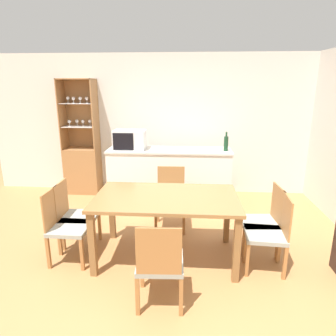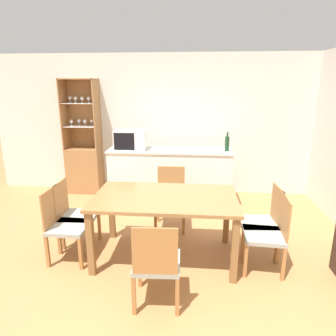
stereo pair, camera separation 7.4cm
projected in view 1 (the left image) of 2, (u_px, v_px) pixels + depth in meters
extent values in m
plane|color=#B27A47|center=(155.00, 267.00, 3.39)|extent=(18.00, 18.00, 0.00)
cube|color=silver|center=(170.00, 125.00, 5.58)|extent=(6.80, 0.06, 2.55)
cube|color=white|center=(169.00, 178.00, 5.12)|extent=(2.03, 0.55, 0.93)
cube|color=beige|center=(169.00, 150.00, 4.99)|extent=(2.06, 0.58, 0.03)
cube|color=#A37042|center=(83.00, 170.00, 5.70)|extent=(0.63, 0.40, 0.85)
cube|color=#A37042|center=(82.00, 114.00, 5.60)|extent=(0.63, 0.02, 1.25)
cube|color=#A37042|center=(62.00, 114.00, 5.44)|extent=(0.02, 0.40, 1.25)
cube|color=#A37042|center=(95.00, 115.00, 5.40)|extent=(0.02, 0.40, 1.25)
cube|color=#A37042|center=(76.00, 79.00, 5.25)|extent=(0.63, 0.40, 0.02)
cube|color=white|center=(80.00, 126.00, 5.48)|extent=(0.58, 0.35, 0.01)
cube|color=white|center=(78.00, 103.00, 5.36)|extent=(0.58, 0.35, 0.01)
cylinder|color=white|center=(70.00, 126.00, 5.46)|extent=(0.04, 0.04, 0.01)
cylinder|color=white|center=(69.00, 124.00, 5.45)|extent=(0.01, 0.01, 0.06)
sphere|color=white|center=(69.00, 121.00, 5.44)|extent=(0.06, 0.06, 0.06)
cylinder|color=white|center=(68.00, 103.00, 5.38)|extent=(0.04, 0.04, 0.01)
cylinder|color=white|center=(68.00, 101.00, 5.37)|extent=(0.01, 0.01, 0.06)
sphere|color=white|center=(68.00, 98.00, 5.35)|extent=(0.06, 0.06, 0.06)
cylinder|color=white|center=(77.00, 126.00, 5.52)|extent=(0.04, 0.04, 0.01)
cylinder|color=white|center=(77.00, 124.00, 5.51)|extent=(0.01, 0.01, 0.06)
sphere|color=white|center=(77.00, 121.00, 5.49)|extent=(0.06, 0.06, 0.06)
cylinder|color=white|center=(74.00, 103.00, 5.32)|extent=(0.04, 0.04, 0.01)
cylinder|color=white|center=(74.00, 101.00, 5.32)|extent=(0.01, 0.01, 0.06)
sphere|color=white|center=(73.00, 98.00, 5.30)|extent=(0.06, 0.06, 0.06)
cylinder|color=white|center=(83.00, 126.00, 5.48)|extent=(0.04, 0.04, 0.01)
cylinder|color=white|center=(83.00, 124.00, 5.47)|extent=(0.01, 0.01, 0.06)
sphere|color=white|center=(83.00, 121.00, 5.46)|extent=(0.06, 0.06, 0.06)
cylinder|color=white|center=(80.00, 103.00, 5.32)|extent=(0.04, 0.04, 0.01)
cylinder|color=white|center=(80.00, 101.00, 5.31)|extent=(0.01, 0.01, 0.06)
sphere|color=white|center=(80.00, 98.00, 5.30)|extent=(0.06, 0.06, 0.06)
cylinder|color=white|center=(90.00, 126.00, 5.50)|extent=(0.04, 0.04, 0.01)
cylinder|color=white|center=(90.00, 124.00, 5.49)|extent=(0.01, 0.01, 0.06)
sphere|color=white|center=(90.00, 121.00, 5.48)|extent=(0.06, 0.06, 0.06)
cylinder|color=white|center=(87.00, 103.00, 5.31)|extent=(0.04, 0.04, 0.01)
cylinder|color=white|center=(87.00, 101.00, 5.30)|extent=(0.01, 0.01, 0.06)
sphere|color=white|center=(87.00, 98.00, 5.29)|extent=(0.06, 0.06, 0.06)
cube|color=olive|center=(166.00, 198.00, 3.41)|extent=(1.63, 0.96, 0.04)
cube|color=olive|center=(92.00, 244.00, 3.16)|extent=(0.07, 0.07, 0.74)
cube|color=olive|center=(237.00, 250.00, 3.06)|extent=(0.07, 0.07, 0.74)
cube|color=olive|center=(112.00, 212.00, 3.97)|extent=(0.07, 0.07, 0.74)
cube|color=olive|center=(227.00, 216.00, 3.87)|extent=(0.07, 0.07, 0.74)
cube|color=#999E93|center=(70.00, 228.00, 3.44)|extent=(0.43, 0.43, 0.05)
cube|color=#A8703D|center=(51.00, 208.00, 3.40)|extent=(0.03, 0.39, 0.43)
cube|color=#A8703D|center=(93.00, 237.00, 3.67)|extent=(0.04, 0.04, 0.38)
cube|color=#A8703D|center=(82.00, 255.00, 3.30)|extent=(0.04, 0.04, 0.38)
cube|color=#A8703D|center=(63.00, 236.00, 3.70)|extent=(0.04, 0.04, 0.38)
cube|color=#A8703D|center=(48.00, 253.00, 3.33)|extent=(0.04, 0.04, 0.38)
cube|color=#999E93|center=(160.00, 263.00, 2.77)|extent=(0.45, 0.45, 0.05)
cube|color=#A8703D|center=(159.00, 251.00, 2.51)|extent=(0.39, 0.04, 0.43)
cube|color=#A8703D|center=(142.00, 270.00, 3.02)|extent=(0.04, 0.04, 0.38)
cube|color=#A8703D|center=(180.00, 271.00, 3.01)|extent=(0.04, 0.04, 0.38)
cube|color=#A8703D|center=(138.00, 296.00, 2.65)|extent=(0.04, 0.04, 0.38)
cube|color=#A8703D|center=(181.00, 297.00, 2.64)|extent=(0.04, 0.04, 0.38)
cube|color=#999E93|center=(170.00, 201.00, 4.24)|extent=(0.44, 0.44, 0.05)
cube|color=#A8703D|center=(171.00, 181.00, 4.37)|extent=(0.39, 0.03, 0.43)
cube|color=#A8703D|center=(184.00, 221.00, 4.10)|extent=(0.04, 0.04, 0.38)
cube|color=#A8703D|center=(156.00, 221.00, 4.12)|extent=(0.04, 0.04, 0.38)
cube|color=#A8703D|center=(184.00, 210.00, 4.47)|extent=(0.04, 0.04, 0.38)
cube|color=#A8703D|center=(158.00, 210.00, 4.49)|extent=(0.04, 0.04, 0.38)
cube|color=#999E93|center=(265.00, 235.00, 3.29)|extent=(0.46, 0.46, 0.05)
cube|color=#A8703D|center=(286.00, 216.00, 3.20)|extent=(0.05, 0.39, 0.43)
cube|color=#A8703D|center=(247.00, 260.00, 3.19)|extent=(0.04, 0.04, 0.38)
cube|color=#A8703D|center=(244.00, 242.00, 3.56)|extent=(0.04, 0.04, 0.38)
cube|color=#A8703D|center=(285.00, 263.00, 3.14)|extent=(0.04, 0.04, 0.38)
cube|color=#A8703D|center=(277.00, 244.00, 3.51)|extent=(0.04, 0.04, 0.38)
cube|color=#999E93|center=(79.00, 217.00, 3.72)|extent=(0.44, 0.44, 0.05)
cube|color=#A8703D|center=(61.00, 199.00, 3.66)|extent=(0.03, 0.39, 0.43)
cube|color=#A8703D|center=(100.00, 226.00, 3.96)|extent=(0.04, 0.04, 0.38)
cube|color=#A8703D|center=(91.00, 241.00, 3.58)|extent=(0.04, 0.04, 0.38)
cube|color=#A8703D|center=(71.00, 226.00, 3.97)|extent=(0.04, 0.04, 0.38)
cube|color=#A8703D|center=(60.00, 240.00, 3.60)|extent=(0.04, 0.04, 0.38)
cube|color=#999E93|center=(259.00, 223.00, 3.57)|extent=(0.45, 0.45, 0.05)
cube|color=#A8703D|center=(278.00, 204.00, 3.50)|extent=(0.04, 0.39, 0.43)
cube|color=#A8703D|center=(245.00, 247.00, 3.44)|extent=(0.04, 0.04, 0.38)
cube|color=#A8703D|center=(238.00, 232.00, 3.81)|extent=(0.04, 0.04, 0.38)
cube|color=#A8703D|center=(279.00, 248.00, 3.44)|extent=(0.04, 0.04, 0.38)
cube|color=#A8703D|center=(268.00, 232.00, 3.81)|extent=(0.04, 0.04, 0.38)
cube|color=silver|center=(130.00, 140.00, 4.96)|extent=(0.52, 0.34, 0.32)
cube|color=black|center=(123.00, 142.00, 4.80)|extent=(0.33, 0.01, 0.28)
cylinder|color=#193D23|center=(226.00, 144.00, 4.85)|extent=(0.07, 0.07, 0.24)
cylinder|color=#193D23|center=(226.00, 134.00, 4.81)|extent=(0.03, 0.03, 0.07)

